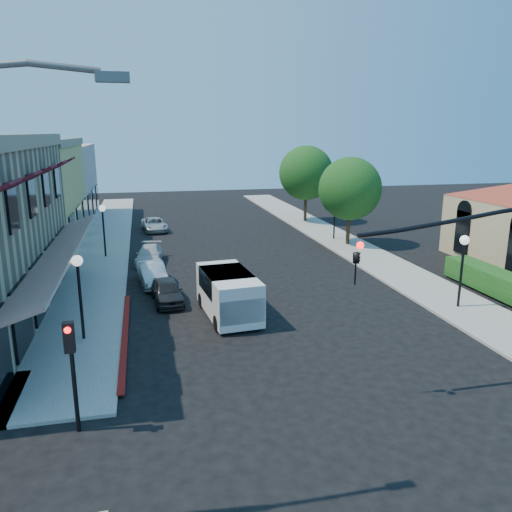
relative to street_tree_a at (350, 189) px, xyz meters
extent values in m
plane|color=black|center=(-8.80, -22.00, -4.19)|extent=(120.00, 120.00, 0.00)
cube|color=gray|center=(-17.55, 5.00, -4.13)|extent=(3.50, 50.00, 0.12)
cube|color=gray|center=(-0.05, 5.00, -4.13)|extent=(3.50, 50.00, 0.12)
cube|color=maroon|center=(-15.70, -14.00, -4.19)|extent=(0.25, 10.00, 0.06)
cube|color=tan|center=(-19.45, -11.00, 3.61)|extent=(0.50, 18.20, 0.60)
cube|color=#561416|center=(-18.40, -11.00, -1.14)|extent=(1.75, 17.00, 0.67)
cube|color=#53101B|center=(-18.75, -14.60, 2.36)|extent=(1.02, 1.50, 0.60)
cube|color=#53101B|center=(-18.75, -11.20, 2.36)|extent=(1.02, 1.50, 0.60)
cube|color=#53101B|center=(-18.75, -7.80, 2.36)|extent=(1.02, 1.50, 0.60)
cube|color=#53101B|center=(-18.75, -4.40, 2.36)|extent=(1.02, 1.50, 0.60)
cube|color=black|center=(-19.25, -15.10, -2.59)|extent=(0.12, 2.60, 2.60)
cube|color=black|center=(-19.25, -11.70, -2.59)|extent=(0.12, 2.60, 2.60)
cube|color=black|center=(-19.25, -8.30, -2.59)|extent=(0.12, 2.60, 2.60)
cube|color=black|center=(-19.25, -4.90, -2.59)|extent=(0.12, 2.60, 2.60)
cube|color=#E1C465|center=(-24.30, 4.00, -0.39)|extent=(10.00, 12.00, 7.60)
cube|color=#BE9E90|center=(-24.30, 16.00, -0.69)|extent=(10.00, 12.00, 7.00)
cube|color=black|center=(5.65, -5.50, -2.39)|extent=(0.12, 1.40, 2.80)
cube|color=#164D16|center=(2.90, -13.00, -4.19)|extent=(1.40, 8.00, 1.10)
cylinder|color=#2E2012|center=(0.00, 0.00, -3.14)|extent=(0.28, 0.28, 2.10)
sphere|color=#164D16|center=(0.00, 0.00, 0.01)|extent=(4.56, 4.56, 4.56)
cylinder|color=#2E2012|center=(0.00, 10.00, -3.06)|extent=(0.28, 0.28, 2.27)
sphere|color=#164D16|center=(0.00, 10.00, 0.36)|extent=(4.94, 4.94, 4.94)
cylinder|color=black|center=(-4.70, -20.50, 1.41)|extent=(7.80, 0.14, 0.14)
imported|color=black|center=(-8.60, -20.50, 0.51)|extent=(0.20, 0.16, 1.00)
sphere|color=#FF0C0C|center=(-8.60, -20.68, 0.81)|extent=(0.22, 0.22, 0.22)
cylinder|color=black|center=(-16.80, -20.50, -2.69)|extent=(0.12, 0.12, 3.00)
cube|color=black|center=(-16.80, -20.65, -1.29)|extent=(0.28, 0.22, 0.85)
sphere|color=#FF0C0C|center=(-16.80, -20.77, -1.04)|extent=(0.18, 0.18, 0.18)
cylinder|color=#595B5E|center=(-16.80, -24.00, 5.06)|extent=(3.00, 0.12, 0.12)
cube|color=#595B5E|center=(-15.10, -24.00, 4.96)|extent=(0.60, 0.25, 0.18)
cylinder|color=black|center=(-17.30, -14.00, -2.59)|extent=(0.12, 0.12, 3.20)
sphere|color=white|center=(-17.30, -14.00, -0.84)|extent=(0.44, 0.44, 0.44)
cylinder|color=black|center=(-17.30, 0.00, -2.59)|extent=(0.12, 0.12, 3.20)
sphere|color=white|center=(-17.30, 0.00, -0.84)|extent=(0.44, 0.44, 0.44)
cylinder|color=black|center=(-0.30, -14.00, -2.59)|extent=(0.12, 0.12, 3.20)
sphere|color=white|center=(-0.30, -14.00, -0.84)|extent=(0.44, 0.44, 0.44)
cylinder|color=black|center=(-0.30, 2.00, -2.59)|extent=(0.12, 0.12, 3.20)
sphere|color=white|center=(-0.30, 2.00, -0.84)|extent=(0.44, 0.44, 0.44)
cube|color=silver|center=(-11.13, -12.52, -3.09)|extent=(2.40, 4.78, 1.89)
cube|color=silver|center=(-10.95, -14.51, -3.20)|extent=(1.99, 0.80, 1.05)
cube|color=black|center=(-10.98, -14.14, -2.67)|extent=(1.79, 0.27, 0.94)
cube|color=black|center=(-11.16, -12.21, -2.62)|extent=(2.25, 2.90, 0.94)
cylinder|color=black|center=(-11.87, -14.17, -3.85)|extent=(0.32, 0.71, 0.69)
cylinder|color=black|center=(-12.16, -11.03, -3.85)|extent=(0.32, 0.71, 0.69)
cylinder|color=black|center=(-10.10, -14.01, -3.85)|extent=(0.32, 0.71, 0.69)
cylinder|color=black|center=(-10.38, -10.87, -3.85)|extent=(0.32, 0.71, 0.69)
imported|color=black|center=(-13.75, -10.00, -3.61)|extent=(1.62, 3.52, 1.17)
imported|color=#BABDBF|center=(-14.39, -6.82, -3.58)|extent=(1.76, 3.86, 1.23)
imported|color=beige|center=(-14.46, -2.00, -3.64)|extent=(1.96, 3.95, 1.10)
imported|color=#B9BABE|center=(-13.82, 8.80, -3.63)|extent=(2.31, 4.22, 1.12)
camera|label=1|loc=(-14.70, -33.76, 4.01)|focal=35.00mm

